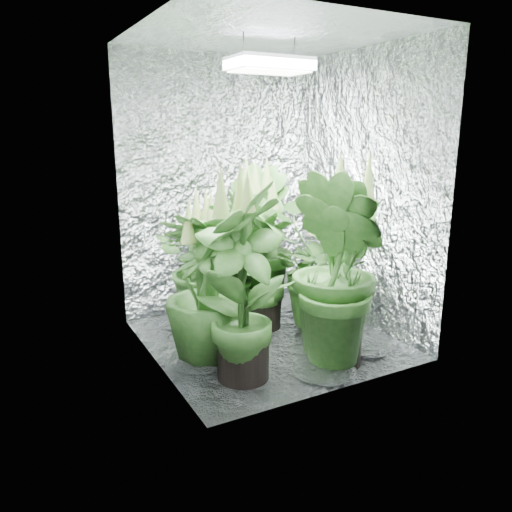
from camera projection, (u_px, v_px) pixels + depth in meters
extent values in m
plane|color=white|center=(268.00, 339.00, 3.52)|extent=(1.60, 1.60, 0.00)
cube|color=white|center=(219.00, 186.00, 3.96)|extent=(1.60, 0.02, 2.00)
cube|color=white|center=(345.00, 216.00, 2.59)|extent=(1.60, 0.02, 2.00)
cube|color=white|center=(150.00, 207.00, 2.91)|extent=(0.02, 1.60, 2.00)
cube|color=white|center=(364.00, 191.00, 3.64)|extent=(0.02, 1.60, 2.00)
cube|color=white|center=(270.00, 34.00, 3.03)|extent=(1.60, 1.60, 0.01)
cube|color=gray|center=(270.00, 64.00, 3.07)|extent=(0.50, 0.30, 0.08)
cube|color=white|center=(270.00, 72.00, 3.08)|extent=(0.46, 0.26, 0.01)
cylinder|color=black|center=(243.00, 43.00, 2.96)|extent=(0.01, 0.01, 0.13)
cylinder|color=black|center=(295.00, 48.00, 3.13)|extent=(0.01, 0.01, 0.13)
cylinder|color=black|center=(215.00, 310.00, 3.73)|extent=(0.29, 0.29, 0.25)
cylinder|color=#473117|center=(215.00, 296.00, 3.70)|extent=(0.26, 0.26, 0.03)
imported|color=#1E4818|center=(214.00, 262.00, 3.63)|extent=(1.02, 1.02, 0.94)
cone|color=olive|center=(213.00, 206.00, 3.53)|extent=(0.09, 0.09, 0.25)
cylinder|color=black|center=(263.00, 312.00, 3.72)|extent=(0.26, 0.26, 0.23)
cylinder|color=#473117|center=(263.00, 299.00, 3.69)|extent=(0.24, 0.24, 0.03)
imported|color=#1E4818|center=(264.00, 258.00, 3.61)|extent=(0.75, 0.75, 1.02)
cone|color=olive|center=(264.00, 195.00, 3.50)|extent=(0.08, 0.08, 0.23)
cylinder|color=black|center=(255.00, 299.00, 3.95)|extent=(0.30, 0.30, 0.27)
cylinder|color=#473117|center=(255.00, 284.00, 3.92)|extent=(0.28, 0.28, 0.03)
imported|color=#1E4818|center=(255.00, 241.00, 3.83)|extent=(0.67, 0.67, 1.15)
cone|color=olive|center=(255.00, 174.00, 3.71)|extent=(0.10, 0.10, 0.27)
cylinder|color=black|center=(207.00, 340.00, 3.17)|extent=(0.31, 0.31, 0.28)
cylinder|color=#473117|center=(207.00, 322.00, 3.14)|extent=(0.28, 0.28, 0.03)
imported|color=#1E4818|center=(206.00, 286.00, 3.08)|extent=(0.74, 0.74, 0.94)
cone|color=olive|center=(204.00, 221.00, 2.98)|extent=(0.10, 0.10, 0.28)
cylinder|color=black|center=(320.00, 312.00, 3.70)|extent=(0.27, 0.27, 0.24)
cylinder|color=#473117|center=(321.00, 299.00, 3.67)|extent=(0.25, 0.25, 0.03)
imported|color=#1E4818|center=(322.00, 267.00, 3.61)|extent=(0.99, 0.99, 0.89)
cone|color=olive|center=(324.00, 214.00, 3.52)|extent=(0.09, 0.09, 0.24)
cylinder|color=black|center=(243.00, 356.00, 2.95)|extent=(0.31, 0.31, 0.27)
cylinder|color=#473117|center=(243.00, 337.00, 2.92)|extent=(0.28, 0.28, 0.03)
imported|color=#1E4818|center=(243.00, 280.00, 2.83)|extent=(0.83, 0.83, 1.15)
cone|color=olive|center=(242.00, 190.00, 2.70)|extent=(0.10, 0.10, 0.27)
cylinder|color=black|center=(336.00, 342.00, 3.14)|extent=(0.32, 0.32, 0.28)
cylinder|color=#473117|center=(337.00, 323.00, 3.11)|extent=(0.29, 0.29, 0.03)
imported|color=#1E4818|center=(339.00, 267.00, 3.02)|extent=(0.75, 0.75, 1.19)
cone|color=olive|center=(343.00, 179.00, 2.89)|extent=(0.10, 0.10, 0.28)
cylinder|color=black|center=(309.00, 302.00, 4.18)|extent=(0.13, 0.13, 0.07)
cylinder|color=black|center=(310.00, 285.00, 4.14)|extent=(0.12, 0.12, 0.09)
cylinder|color=#4C4C51|center=(303.00, 285.00, 4.14)|extent=(0.13, 0.25, 0.27)
torus|color=#4C4C51|center=(303.00, 285.00, 4.14)|extent=(0.13, 0.26, 0.28)
cube|color=white|center=(349.00, 318.00, 3.10)|extent=(0.06, 0.05, 0.09)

